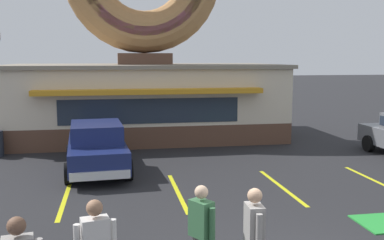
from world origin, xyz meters
TOP-DOWN VIEW (x-y plane):
  - donut_shop_building at (-1.51, 13.94)m, footprint 12.30×6.75m
  - car_navy at (-3.52, 7.73)m, footprint 2.21×4.67m
  - pedestrian_hooded_kid at (-0.89, -0.55)m, footprint 0.25×0.60m
  - pedestrian_leather_jacket_man at (-1.62, -0.06)m, footprint 0.40×0.52m
  - parking_stripe_far_left at (-4.27, 5.00)m, footprint 0.12×3.60m
  - parking_stripe_left at (-1.27, 5.00)m, footprint 0.12×3.60m
  - parking_stripe_mid_left at (1.73, 5.00)m, footprint 0.12×3.60m
  - parking_stripe_centre at (4.73, 5.00)m, footprint 0.12×3.60m

SIDE VIEW (x-z plane):
  - parking_stripe_far_left at x=-4.27m, z-range 0.00..0.01m
  - parking_stripe_left at x=-1.27m, z-range 0.00..0.01m
  - parking_stripe_mid_left at x=1.73m, z-range 0.00..0.01m
  - parking_stripe_centre at x=4.73m, z-range 0.00..0.01m
  - car_navy at x=-3.52m, z-range 0.07..1.67m
  - pedestrian_leather_jacket_man at x=-1.62m, z-range 0.09..1.76m
  - pedestrian_hooded_kid at x=-0.89m, z-range 0.10..1.83m
  - donut_shop_building at x=-1.51m, z-range -1.74..9.22m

